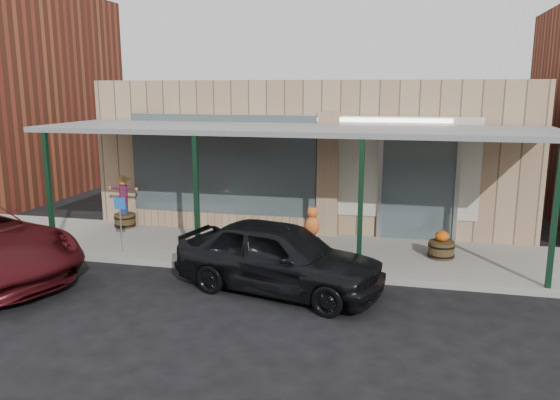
% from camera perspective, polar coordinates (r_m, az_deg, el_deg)
% --- Properties ---
extents(ground, '(120.00, 120.00, 0.00)m').
position_cam_1_polar(ground, '(10.14, -3.34, -11.62)').
color(ground, black).
rests_on(ground, ground).
extents(sidewalk, '(40.00, 3.20, 0.15)m').
position_cam_1_polar(sidewalk, '(13.39, 1.01, -5.40)').
color(sidewalk, gray).
rests_on(sidewalk, ground).
extents(storefront, '(12.00, 6.25, 4.20)m').
position_cam_1_polar(storefront, '(17.40, 4.19, 5.32)').
color(storefront, tan).
rests_on(storefront, ground).
extents(awning, '(12.00, 3.00, 3.04)m').
position_cam_1_polar(awning, '(12.81, 1.02, 7.21)').
color(awning, slate).
rests_on(awning, ground).
extents(block_buildings_near, '(61.00, 8.00, 8.00)m').
position_cam_1_polar(block_buildings_near, '(18.14, 11.18, 10.69)').
color(block_buildings_near, brown).
rests_on(block_buildings_near, ground).
extents(barrel_scarecrow, '(0.90, 0.63, 1.49)m').
position_cam_1_polar(barrel_scarecrow, '(15.91, -15.95, -0.96)').
color(barrel_scarecrow, '#4D391E').
rests_on(barrel_scarecrow, sidewalk).
extents(barrel_pumpkin, '(0.61, 0.61, 0.69)m').
position_cam_1_polar(barrel_pumpkin, '(13.14, 16.51, -4.77)').
color(barrel_pumpkin, '#4D391E').
rests_on(barrel_pumpkin, sidewalk).
extents(handicap_sign, '(0.27, 0.04, 1.32)m').
position_cam_1_polar(handicap_sign, '(13.43, -16.34, -1.73)').
color(handicap_sign, gray).
rests_on(handicap_sign, sidewalk).
extents(parked_sedan, '(4.50, 2.68, 1.58)m').
position_cam_1_polar(parked_sedan, '(10.88, -0.11, -5.90)').
color(parked_sedan, black).
rests_on(parked_sedan, ground).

